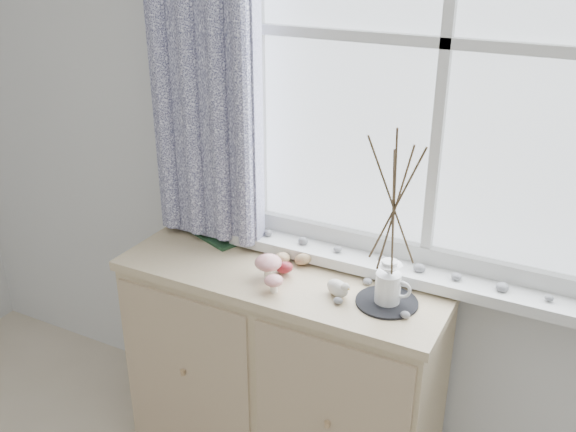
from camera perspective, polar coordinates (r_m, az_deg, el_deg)
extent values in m
cube|color=silver|center=(2.25, 5.77, 6.90)|extent=(4.00, 0.04, 2.60)
cube|color=white|center=(2.08, 14.05, 14.78)|extent=(1.30, 0.01, 1.40)
cube|color=silver|center=(2.26, 11.61, -5.02)|extent=(1.45, 0.16, 0.04)
cube|color=#090932|center=(2.30, -7.72, 16.75)|extent=(0.44, 0.06, 1.61)
cube|color=tan|center=(2.53, -0.49, -13.78)|extent=(1.17, 0.43, 0.81)
cube|color=tan|center=(2.30, -0.53, -5.40)|extent=(1.20, 0.45, 0.03)
cube|color=tan|center=(2.51, -9.04, -14.47)|extent=(0.55, 0.01, 0.75)
cylinder|color=white|center=(2.24, -1.76, -4.88)|extent=(0.03, 0.03, 0.06)
ellipsoid|color=#A50805|center=(2.22, -1.77, -4.16)|extent=(0.10, 0.10, 0.05)
cylinder|color=white|center=(2.16, -1.27, -6.26)|extent=(0.03, 0.03, 0.04)
ellipsoid|color=#A50805|center=(2.15, -1.27, -5.76)|extent=(0.07, 0.07, 0.04)
ellipsoid|color=tan|center=(2.32, -0.50, -3.75)|extent=(0.05, 0.04, 0.07)
ellipsoid|color=tan|center=(2.40, -0.56, -2.84)|extent=(0.05, 0.04, 0.07)
ellipsoid|color=maroon|center=(2.26, -0.32, -4.60)|extent=(0.05, 0.04, 0.07)
ellipsoid|color=tan|center=(2.32, 1.38, -3.81)|extent=(0.05, 0.04, 0.07)
cylinder|color=black|center=(2.13, 8.77, -7.57)|extent=(0.20, 0.20, 0.01)
cylinder|color=white|center=(2.10, 8.87, -6.31)|extent=(0.09, 0.09, 0.10)
cone|color=white|center=(2.07, 8.98, -4.70)|extent=(0.08, 0.08, 0.04)
cylinder|color=white|center=(2.06, 9.02, -4.25)|extent=(0.05, 0.05, 0.02)
torus|color=white|center=(2.09, 10.07, -6.46)|extent=(0.06, 0.02, 0.06)
ellipsoid|color=gray|center=(2.11, 4.48, -7.52)|extent=(0.03, 0.03, 0.02)
ellipsoid|color=gray|center=(2.22, 7.08, -5.81)|extent=(0.03, 0.03, 0.02)
ellipsoid|color=gray|center=(2.06, 10.38, -8.65)|extent=(0.03, 0.03, 0.02)
ellipsoid|color=gray|center=(2.29, 4.63, -4.69)|extent=(0.03, 0.03, 0.02)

